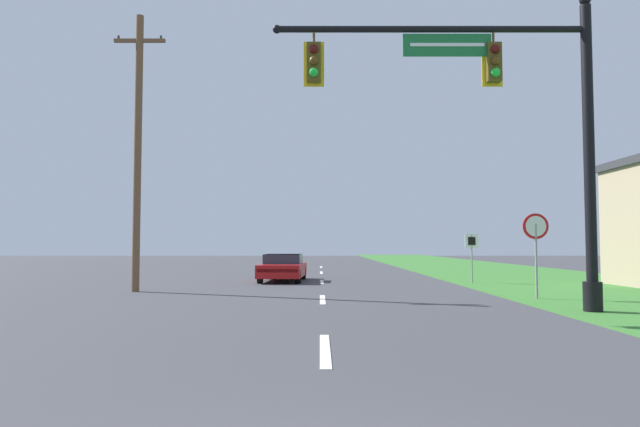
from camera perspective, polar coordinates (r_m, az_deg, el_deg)
name	(u,v)px	position (r m, az deg, el deg)	size (l,w,h in m)	color
grass_verge_right	(502,272)	(34.57, 17.77, -5.63)	(10.00, 110.00, 0.04)	#38752D
road_center_line	(320,282)	(24.93, 0.04, -6.84)	(0.16, 34.80, 0.01)	silver
signal_mast	(511,120)	(14.68, 18.57, 8.84)	(7.85, 0.47, 7.70)	black
car_ahead	(282,267)	(25.51, -3.85, -5.40)	(2.01, 4.51, 1.19)	black
stop_sign	(534,236)	(17.97, 20.63, -2.16)	(0.76, 0.07, 2.50)	gray
route_sign_post	(470,247)	(24.61, 14.79, -3.24)	(0.55, 0.06, 2.03)	gray
utility_pole_near	(136,147)	(21.03, -17.90, 6.32)	(1.80, 0.26, 9.72)	brown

